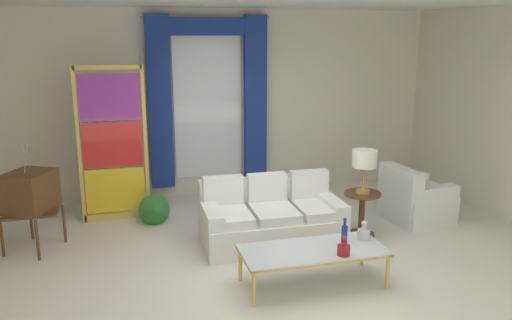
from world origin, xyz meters
name	(u,v)px	position (x,y,z in m)	size (l,w,h in m)	color
ground_plane	(271,267)	(0.00, 0.00, 0.00)	(16.00, 16.00, 0.00)	silver
wall_rear	(218,103)	(0.00, 3.06, 1.50)	(8.00, 0.12, 3.00)	silver
curtained_window	(208,90)	(-0.19, 2.89, 1.74)	(2.00, 0.17, 2.70)	white
couch_white_long	(270,219)	(0.20, 0.73, 0.30)	(1.77, 0.94, 0.86)	white
coffee_table	(313,252)	(0.30, -0.53, 0.38)	(1.53, 0.66, 0.41)	silver
bottle_blue_decanter	(344,249)	(0.54, -0.76, 0.48)	(0.13, 0.13, 0.21)	maroon
bottle_crystal_tall	(364,233)	(0.93, -0.43, 0.48)	(0.14, 0.14, 0.22)	silver
bottle_amber_squat	(344,233)	(0.68, -0.46, 0.52)	(0.07, 0.07, 0.29)	navy
vintage_tv	(30,193)	(-2.69, 1.24, 0.73)	(0.72, 0.75, 1.35)	brown
armchair_white	(414,201)	(2.41, 0.94, 0.29)	(0.89, 0.88, 0.80)	white
stained_glass_divider	(113,148)	(-1.70, 2.08, 1.06)	(0.95, 0.05, 2.20)	gold
peacock_figurine	(155,211)	(-1.19, 1.65, 0.22)	(0.44, 0.60, 0.50)	beige
round_side_table	(362,210)	(1.42, 0.60, 0.36)	(0.48, 0.48, 0.59)	brown
table_lamp_brass	(364,160)	(1.42, 0.60, 1.03)	(0.32, 0.32, 0.57)	#B29338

